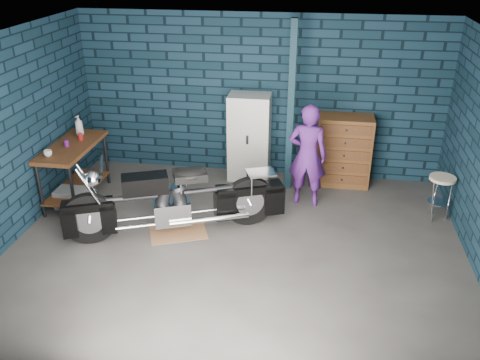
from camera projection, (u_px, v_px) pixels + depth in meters
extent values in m
plane|color=#514F4B|center=(236.00, 248.00, 6.75)|extent=(6.00, 6.00, 0.00)
cube|color=#0E232F|center=(260.00, 97.00, 8.39)|extent=(6.00, 0.02, 2.70)
cube|color=#0E232F|center=(7.00, 141.00, 6.58)|extent=(0.02, 5.00, 2.70)
cube|color=beige|center=(235.00, 42.00, 5.58)|extent=(6.00, 5.00, 0.02)
cube|color=#112A36|center=(291.00, 109.00, 7.83)|extent=(0.10, 0.10, 2.70)
cube|color=brown|center=(75.00, 172.00, 7.84)|extent=(0.60, 1.40, 0.91)
cube|color=#8F5E3E|center=(178.00, 231.00, 7.14)|extent=(0.93, 0.83, 0.01)
imported|color=#57207B|center=(307.00, 156.00, 7.58)|extent=(0.61, 0.44, 1.59)
cube|color=gray|center=(72.00, 198.00, 7.75)|extent=(0.46, 0.33, 0.29)
cube|color=silver|center=(249.00, 137.00, 8.44)|extent=(0.68, 0.49, 1.46)
cube|color=brown|center=(343.00, 151.00, 8.29)|extent=(0.87, 0.49, 1.17)
imported|color=beige|center=(48.00, 153.00, 7.24)|extent=(0.14, 0.14, 0.09)
cylinder|color=#5F1A69|center=(66.00, 143.00, 7.58)|extent=(0.09, 0.09, 0.10)
cylinder|color=#A41516|center=(81.00, 137.00, 7.81)|extent=(0.08, 0.08, 0.10)
imported|color=gray|center=(79.00, 125.00, 7.96)|extent=(0.15, 0.15, 0.32)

